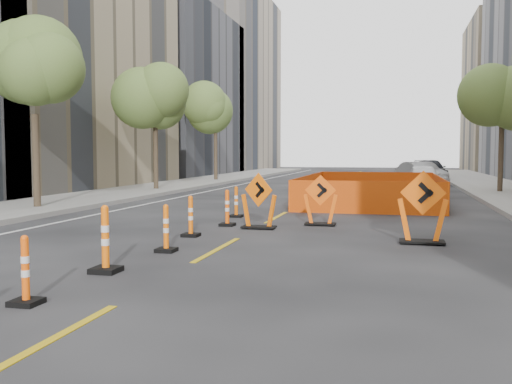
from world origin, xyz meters
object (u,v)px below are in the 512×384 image
(channelizer_2, at_px, (25,270))
(chevron_sign_center, at_px, (320,200))
(channelizer_6, at_px, (227,208))
(channelizer_3, at_px, (105,239))
(chevron_sign_right, at_px, (423,207))
(parked_car_mid, at_px, (421,174))
(channelizer_5, at_px, (191,216))
(chevron_sign_left, at_px, (259,201))
(parked_car_far, at_px, (430,170))
(channelizer_7, at_px, (236,202))
(channelizer_4, at_px, (166,228))
(parked_car_near, at_px, (423,177))

(channelizer_2, height_order, chevron_sign_center, chevron_sign_center)
(channelizer_6, bearing_deg, channelizer_3, -92.23)
(chevron_sign_right, height_order, parked_car_mid, chevron_sign_right)
(channelizer_5, height_order, chevron_sign_left, chevron_sign_left)
(channelizer_6, bearing_deg, channelizer_2, -91.81)
(channelizer_3, height_order, chevron_sign_right, chevron_sign_right)
(chevron_sign_right, bearing_deg, parked_car_far, 94.70)
(channelizer_5, distance_m, channelizer_7, 4.17)
(parked_car_far, bearing_deg, chevron_sign_left, -105.35)
(chevron_sign_center, xyz_separation_m, parked_car_mid, (3.49, 20.60, 0.02))
(channelizer_7, bearing_deg, parked_car_mid, 71.94)
(channelizer_4, height_order, parked_car_near, parked_car_near)
(channelizer_3, bearing_deg, channelizer_6, 87.77)
(chevron_sign_center, bearing_deg, parked_car_mid, 77.92)
(channelizer_3, relative_size, parked_car_far, 0.23)
(channelizer_3, xyz_separation_m, channelizer_6, (0.24, 6.26, -0.07))
(channelizer_3, relative_size, channelizer_6, 1.14)
(chevron_sign_right, distance_m, parked_car_mid, 23.23)
(channelizer_4, xyz_separation_m, chevron_sign_right, (5.06, 2.28, 0.32))
(channelizer_2, distance_m, channelizer_5, 6.26)
(chevron_sign_left, distance_m, parked_car_near, 17.59)
(channelizer_7, xyz_separation_m, chevron_sign_center, (2.78, -1.36, 0.22))
(chevron_sign_right, xyz_separation_m, parked_car_near, (0.84, 18.45, -0.12))
(channelizer_3, xyz_separation_m, parked_car_mid, (6.18, 27.58, 0.14))
(channelizer_6, distance_m, chevron_sign_left, 1.05)
(parked_car_mid, xyz_separation_m, parked_car_far, (0.85, 6.09, 0.02))
(channelizer_7, bearing_deg, channelizer_2, -89.60)
(parked_car_mid, bearing_deg, parked_car_far, 57.23)
(channelizer_6, bearing_deg, channelizer_7, 99.15)
(channelizer_7, relative_size, chevron_sign_right, 0.60)
(channelizer_6, distance_m, parked_car_far, 28.24)
(parked_car_far, bearing_deg, parked_car_mid, -101.47)
(parked_car_near, bearing_deg, channelizer_3, -106.47)
(chevron_sign_left, bearing_deg, parked_car_near, 97.64)
(channelizer_6, relative_size, parked_car_near, 0.25)
(channelizer_7, height_order, chevron_sign_center, chevron_sign_center)
(parked_car_mid, distance_m, parked_car_far, 6.15)
(channelizer_5, xyz_separation_m, chevron_sign_left, (1.25, 1.75, 0.24))
(channelizer_3, distance_m, channelizer_5, 4.17)
(channelizer_7, height_order, parked_car_near, parked_car_near)
(chevron_sign_right, bearing_deg, channelizer_4, -147.54)
(channelizer_3, bearing_deg, channelizer_5, 90.53)
(channelizer_2, bearing_deg, parked_car_mid, 78.19)
(parked_car_near, height_order, parked_car_mid, parked_car_mid)
(channelizer_5, relative_size, channelizer_6, 0.99)
(channelizer_5, relative_size, parked_car_far, 0.20)
(parked_car_mid, bearing_deg, chevron_sign_right, -117.05)
(channelizer_6, height_order, channelizer_7, channelizer_6)
(channelizer_5, distance_m, parked_car_near, 19.63)
(chevron_sign_center, bearing_deg, channelizer_6, -165.95)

